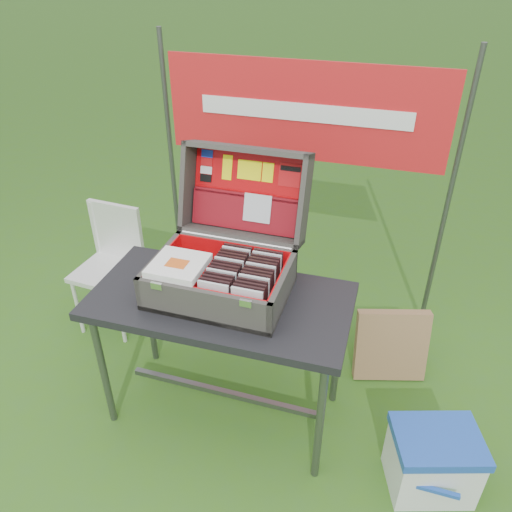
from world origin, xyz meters
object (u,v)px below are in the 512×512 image
(table, at_px, (223,357))
(cardboard_box, at_px, (391,345))
(suitcase, at_px, (223,235))
(chair, at_px, (107,273))
(cooler, at_px, (432,461))

(table, distance_m, cardboard_box, 0.96)
(suitcase, xyz_separation_m, cardboard_box, (0.80, 0.44, -0.81))
(suitcase, xyz_separation_m, chair, (-0.92, 0.37, -0.63))
(table, height_order, cooler, table)
(cardboard_box, bearing_deg, chair, 165.79)
(cooler, bearing_deg, suitcase, 150.30)
(suitcase, height_order, chair, suitcase)
(table, height_order, chair, chair)
(suitcase, bearing_deg, cooler, -11.78)
(cooler, bearing_deg, cardboard_box, 91.91)
(suitcase, relative_size, cardboard_box, 1.46)
(suitcase, bearing_deg, table, -85.02)
(table, bearing_deg, cardboard_box, 32.38)
(table, height_order, cardboard_box, table)
(suitcase, bearing_deg, cardboard_box, 28.77)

